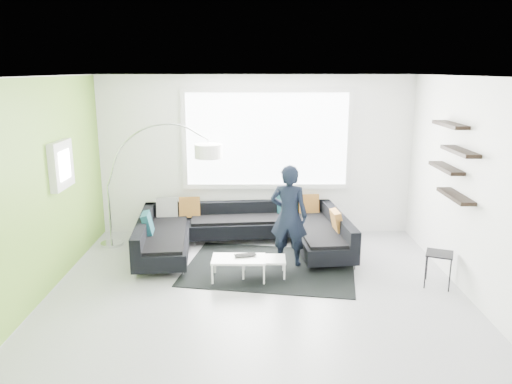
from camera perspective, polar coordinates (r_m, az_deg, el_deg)
ground at (r=6.82m, az=0.03°, el=-11.17°), size 5.50×5.50×0.00m
room_shell at (r=6.47m, az=0.36°, el=4.31°), size 5.54×5.04×2.82m
sectional_sofa at (r=8.05m, az=-1.55°, el=-4.77°), size 3.46×2.33×0.71m
rug at (r=7.53m, az=1.63°, el=-8.59°), size 2.73×2.18×0.01m
coffee_table at (r=7.14m, az=-0.53°, el=-8.57°), size 0.98×0.58×0.32m
arc_lamp at (r=8.53m, az=-16.58°, el=0.70°), size 1.97×0.81×2.05m
side_table at (r=7.30m, az=20.10°, el=-8.30°), size 0.45×0.45×0.47m
person at (r=7.42m, az=3.77°, el=-2.72°), size 0.74×0.65×1.54m
laptop at (r=7.05m, az=-1.16°, el=-7.37°), size 0.40×0.33×0.02m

